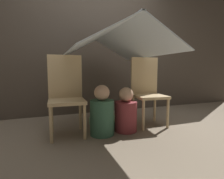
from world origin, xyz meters
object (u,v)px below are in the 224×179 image
(chair_right, at_px, (147,89))
(person_front, at_px, (102,114))
(person_second, at_px, (126,113))
(chair_left, at_px, (66,92))

(chair_right, distance_m, person_front, 0.81)
(person_front, distance_m, person_second, 0.32)
(chair_right, relative_size, person_front, 1.60)
(person_front, bearing_deg, chair_left, 152.41)
(chair_left, bearing_deg, chair_right, 2.60)
(chair_left, xyz_separation_m, person_front, (0.39, -0.20, -0.25))
(person_front, relative_size, person_second, 1.07)
(person_front, bearing_deg, person_second, 2.98)
(chair_left, xyz_separation_m, person_second, (0.71, -0.19, -0.27))
(person_front, height_order, person_second, person_front)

